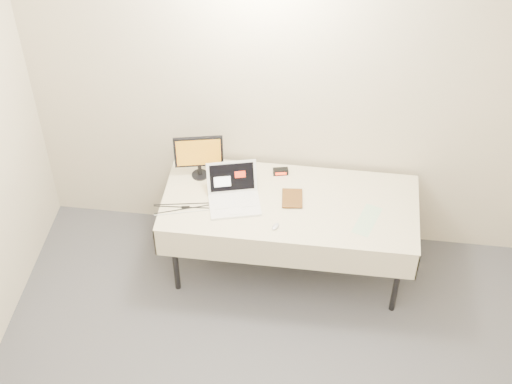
# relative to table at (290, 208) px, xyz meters

# --- Properties ---
(back_wall) EXTENTS (4.00, 0.10, 2.70)m
(back_wall) POSITION_rel_table_xyz_m (0.00, 0.45, 0.67)
(back_wall) COLOR beige
(back_wall) RESTS_ON ground
(table) EXTENTS (1.86, 0.81, 0.74)m
(table) POSITION_rel_table_xyz_m (0.00, 0.00, 0.00)
(table) COLOR black
(table) RESTS_ON ground
(laptop) EXTENTS (0.44, 0.43, 0.24)m
(laptop) POSITION_rel_table_xyz_m (-0.41, -0.02, 0.12)
(laptop) COLOR white
(laptop) RESTS_ON table
(monitor) EXTENTS (0.36, 0.15, 0.37)m
(monitor) POSITION_rel_table_xyz_m (-0.70, 0.20, 0.28)
(monitor) COLOR black
(monitor) RESTS_ON table
(book) EXTENTS (0.15, 0.03, 0.20)m
(book) POSITION_rel_table_xyz_m (-0.06, 0.02, 0.16)
(book) COLOR #955A1B
(book) RESTS_ON table
(alarm_clock) EXTENTS (0.12, 0.07, 0.05)m
(alarm_clock) POSITION_rel_table_xyz_m (-0.10, 0.30, 0.09)
(alarm_clock) COLOR black
(alarm_clock) RESTS_ON table
(clicker) EXTENTS (0.07, 0.09, 0.02)m
(clicker) POSITION_rel_table_xyz_m (-0.08, -0.26, 0.07)
(clicker) COLOR #B7B7B9
(clicker) RESTS_ON table
(paper_form) EXTENTS (0.22, 0.34, 0.00)m
(paper_form) POSITION_rel_table_xyz_m (0.56, -0.11, 0.06)
(paper_form) COLOR #B9E4B5
(paper_form) RESTS_ON table
(usb_dongle) EXTENTS (0.06, 0.03, 0.01)m
(usb_dongle) POSITION_rel_table_xyz_m (-0.74, -0.15, 0.07)
(usb_dongle) COLOR black
(usb_dongle) RESTS_ON table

